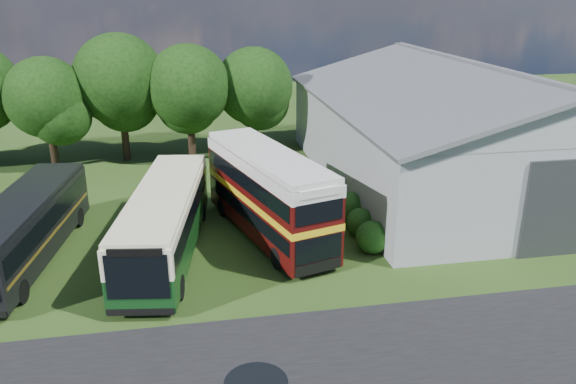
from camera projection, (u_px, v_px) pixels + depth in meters
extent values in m
plane|color=#243D13|center=(284.00, 329.00, 22.06)|extent=(120.00, 120.00, 0.00)
cube|color=black|center=(382.00, 368.00, 19.80)|extent=(60.00, 8.00, 0.02)
cylinder|color=black|center=(256.00, 383.00, 19.04)|extent=(2.20, 2.20, 0.01)
cube|color=gray|center=(459.00, 140.00, 38.44)|extent=(18.00, 24.00, 5.50)
cube|color=#2D3033|center=(572.00, 208.00, 27.36)|extent=(5.20, 0.18, 5.00)
cylinder|color=black|center=(54.00, 148.00, 41.04)|extent=(0.56, 0.56, 3.06)
sphere|color=black|center=(46.00, 98.00, 39.76)|extent=(5.78, 5.78, 5.78)
cylinder|color=black|center=(125.00, 137.00, 43.00)|extent=(0.56, 0.56, 3.60)
sphere|color=black|center=(119.00, 80.00, 41.48)|extent=(6.80, 6.80, 6.80)
cylinder|color=black|center=(192.00, 139.00, 42.97)|extent=(0.56, 0.56, 3.31)
sphere|color=black|center=(188.00, 86.00, 41.58)|extent=(6.26, 6.26, 6.26)
cylinder|color=black|center=(255.00, 135.00, 44.58)|extent=(0.56, 0.56, 3.17)
sphere|color=black|center=(254.00, 86.00, 43.25)|extent=(5.98, 5.98, 5.98)
sphere|color=#194714|center=(372.00, 251.00, 28.55)|extent=(1.70, 1.70, 1.70)
sphere|color=#194714|center=(360.00, 235.00, 30.40)|extent=(1.60, 1.60, 1.60)
sphere|color=#194714|center=(350.00, 221.00, 32.25)|extent=(1.80, 1.80, 1.80)
cube|color=#0E3412|center=(165.00, 220.00, 27.59)|extent=(4.68, 12.66, 3.08)
cube|color=#420A09|center=(268.00, 192.00, 29.53)|extent=(5.73, 11.23, 4.36)
cube|color=black|center=(25.00, 227.00, 27.07)|extent=(4.15, 11.89, 2.89)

